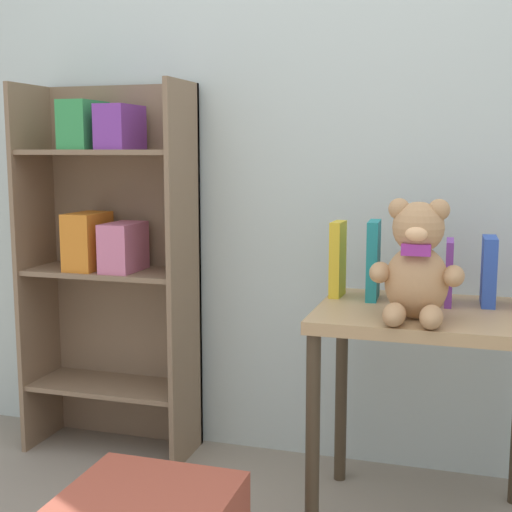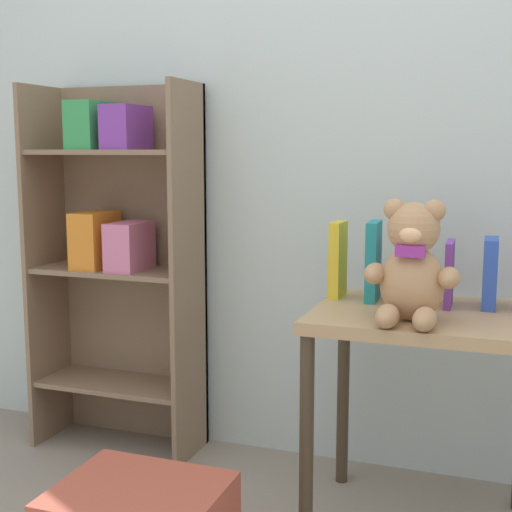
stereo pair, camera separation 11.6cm
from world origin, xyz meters
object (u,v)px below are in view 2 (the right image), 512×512
object	(u,v)px
book_standing_teal	(373,261)
book_standing_red	(411,269)
book_standing_purple	(449,274)
teddy_bear	(412,267)
bookshelf_side	(119,246)
display_table	(423,347)
book_standing_yellow	(338,260)
book_standing_blue	(490,273)

from	to	relation	value
book_standing_teal	book_standing_red	xyz separation A→B (m)	(0.11, 0.01, -0.02)
book_standing_teal	book_standing_purple	world-z (taller)	book_standing_teal
teddy_bear	bookshelf_side	bearing A→B (deg)	160.47
teddy_bear	book_standing_purple	xyz separation A→B (m)	(0.08, 0.23, -0.05)
book_standing_purple	bookshelf_side	bearing A→B (deg)	170.18
display_table	book_standing_teal	distance (m)	0.30
book_standing_purple	book_standing_yellow	bearing A→B (deg)	175.09
teddy_bear	book_standing_red	distance (m)	0.26
book_standing_teal	book_standing_red	size ratio (longest dim) A/B	1.18
book_standing_teal	book_standing_blue	size ratio (longest dim) A/B	1.19
book_standing_purple	book_standing_teal	bearing A→B (deg)	176.40
display_table	book_standing_purple	world-z (taller)	book_standing_purple
display_table	book_standing_red	size ratio (longest dim) A/B	3.22
display_table	book_standing_blue	bearing A→B (deg)	35.45
bookshelf_side	book_standing_yellow	world-z (taller)	bookshelf_side
teddy_bear	book_standing_red	size ratio (longest dim) A/B	1.60
teddy_bear	book_standing_purple	bearing A→B (deg)	71.39
display_table	book_standing_purple	bearing A→B (deg)	59.87
teddy_bear	book_standing_red	xyz separation A→B (m)	(-0.03, 0.25, -0.05)
book_standing_red	book_standing_blue	xyz separation A→B (m)	(0.23, 0.00, -0.00)
bookshelf_side	book_standing_blue	bearing A→B (deg)	-6.28
book_standing_teal	book_standing_purple	size ratio (longest dim) A/B	1.26
bookshelf_side	book_standing_yellow	bearing A→B (deg)	-9.83
display_table	book_standing_purple	distance (m)	0.23
book_standing_teal	book_standing_red	distance (m)	0.12
display_table	book_standing_blue	xyz separation A→B (m)	(0.17, 0.12, 0.21)
book_standing_teal	book_standing_blue	world-z (taller)	book_standing_teal
book_standing_teal	book_standing_blue	bearing A→B (deg)	-0.02
book_standing_yellow	book_standing_teal	bearing A→B (deg)	-3.01
display_table	book_standing_teal	xyz separation A→B (m)	(-0.17, 0.10, 0.23)
book_standing_blue	teddy_bear	bearing A→B (deg)	-128.58
book_standing_blue	bookshelf_side	bearing A→B (deg)	171.92
bookshelf_side	book_standing_red	size ratio (longest dim) A/B	6.60
bookshelf_side	book_standing_yellow	size ratio (longest dim) A/B	5.73
book_standing_red	book_standing_purple	world-z (taller)	book_standing_red
display_table	book_standing_blue	world-z (taller)	book_standing_blue
book_standing_teal	book_standing_purple	distance (m)	0.23
book_standing_red	book_standing_purple	bearing A→B (deg)	-11.65
book_standing_red	book_standing_teal	bearing A→B (deg)	-174.25
book_standing_yellow	book_standing_purple	bearing A→B (deg)	-0.39
book_standing_purple	book_standing_blue	distance (m)	0.12
bookshelf_side	book_standing_blue	world-z (taller)	bookshelf_side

